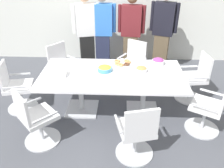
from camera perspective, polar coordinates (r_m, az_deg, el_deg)
name	(u,v)px	position (r m, az deg, el deg)	size (l,w,h in m)	color
ground_plane	(112,110)	(4.27, 0.00, -6.46)	(10.00, 10.00, 0.01)	#4C4F56
back_wall	(116,5)	(5.95, 1.03, 19.00)	(8.00, 0.10, 2.80)	silver
conference_table	(112,80)	(3.93, 0.00, 0.95)	(2.40, 1.20, 0.75)	silver
office_chair_0	(133,65)	(4.99, 5.12, 4.61)	(0.74, 0.74, 0.91)	silver
office_chair_1	(63,68)	(4.94, -12.06, 3.78)	(0.76, 0.76, 0.91)	silver
office_chair_2	(16,89)	(4.44, -22.56, -1.20)	(0.63, 0.63, 0.91)	silver
office_chair_3	(36,121)	(3.56, -18.32, -8.58)	(0.76, 0.76, 0.91)	silver
office_chair_4	(137,134)	(3.19, 6.10, -12.15)	(0.65, 0.65, 0.91)	silver
office_chair_5	(210,110)	(3.89, 22.95, -5.88)	(0.74, 0.74, 0.91)	silver
office_chair_6	(194,80)	(4.65, 19.59, 0.89)	(0.60, 0.60, 0.91)	silver
person_standing_0	(86,31)	(5.36, -6.33, 12.77)	(0.61, 0.33, 1.83)	black
person_standing_1	(102,31)	(5.37, -2.36, 12.91)	(0.61, 0.24, 1.82)	#232842
person_standing_2	(131,32)	(5.40, 4.72, 12.68)	(0.62, 0.28, 1.79)	brown
person_standing_3	(163,31)	(5.42, 12.41, 12.73)	(0.60, 0.35, 1.87)	brown
snack_bowl_chips_yellow	(105,68)	(3.95, -1.80, 3.86)	(0.25, 0.25, 0.10)	#4C9EC6
snack_bowl_candy_mix	(158,61)	(4.26, 11.31, 5.48)	(0.22, 0.22, 0.12)	white
snack_bowl_cookies	(141,69)	(3.96, 7.24, 3.64)	(0.20, 0.20, 0.09)	white
donut_platter	(123,63)	(4.22, 2.62, 5.27)	(0.32, 0.32, 0.04)	white
napkin_pile	(61,73)	(3.89, -12.56, 2.66)	(0.20, 0.20, 0.09)	white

